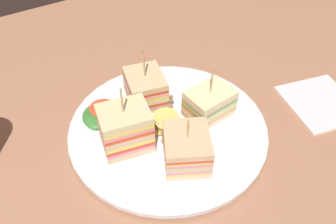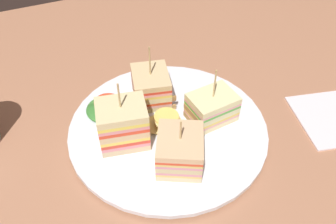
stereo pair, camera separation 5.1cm
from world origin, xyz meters
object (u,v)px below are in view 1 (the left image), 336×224
Objects in this scene: plate at (168,129)px; chip_pile at (163,120)px; sandwich_wedge_0 at (147,88)px; sandwich_wedge_1 at (126,128)px; sandwich_wedge_2 at (187,148)px; napkin at (321,102)px; sandwich_wedge_3 at (209,103)px.

chip_pile reaches higher than plate.
sandwich_wedge_1 is at bearing -33.33° from sandwich_wedge_0.
chip_pile is at bearing 21.34° from sandwich_wedge_2.
sandwich_wedge_2 is 26.74cm from napkin.
sandwich_wedge_1 reaches higher than sandwich_wedge_2.
sandwich_wedge_2 is 0.74× the size of napkin.
plate is 3.00× the size of sandwich_wedge_0.
sandwich_wedge_3 is (13.56, -0.99, -1.09)cm from sandwich_wedge_1.
sandwich_wedge_1 is 0.90× the size of napkin.
sandwich_wedge_0 reaches higher than plate.
chip_pile is at bearing 162.19° from napkin.
sandwich_wedge_1 reaches higher than chip_pile.
sandwich_wedge_1 is 1.15× the size of sandwich_wedge_3.
sandwich_wedge_3 is at bearing 160.05° from napkin.
sandwich_wedge_1 is (-6.82, 0.02, 3.84)cm from plate.
sandwich_wedge_0 is 13.60cm from sandwich_wedge_2.
sandwich_wedge_0 reaches higher than sandwich_wedge_3.
plate is at bearing -50.49° from chip_pile.
sandwich_wedge_1 is 1.21× the size of sandwich_wedge_2.
sandwich_wedge_0 reaches higher than chip_pile.
sandwich_wedge_1 reaches higher than sandwich_wedge_3.
plate is 7.42cm from sandwich_wedge_2.
sandwich_wedge_0 reaches higher than napkin.
napkin is (25.31, -7.72, -0.58)cm from plate.
sandwich_wedge_3 is 7.46cm from chip_pile.
chip_pile is at bearing 129.51° from plate.
plate is 2.82× the size of sandwich_wedge_1.
sandwich_wedge_2 is 9.78cm from sandwich_wedge_3.
sandwich_wedge_0 reaches higher than sandwich_wedge_2.
plate is 7.46cm from sandwich_wedge_0.
sandwich_wedge_1 is at bearing -9.88° from sandwich_wedge_3.
sandwich_wedge_3 is 1.32× the size of chip_pile.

